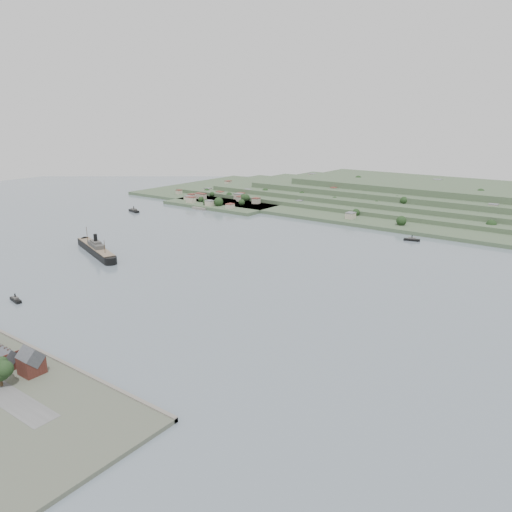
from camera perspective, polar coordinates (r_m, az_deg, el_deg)
The scene contains 7 objects.
ground at distance 385.22m, azimuth -4.79°, elevation -2.63°, with size 1400.00×1400.00×0.00m, color slate.
gabled_building at distance 267.17m, azimuth -24.31°, elevation -10.96°, with size 10.40×10.18×14.09m.
far_peninsula at distance 708.19m, azimuth 18.64°, elevation 6.20°, with size 760.00×309.00×30.00m.
steamship at distance 476.78m, azimuth -17.90°, elevation 0.82°, with size 88.63×39.11×22.03m.
tugboat at distance 375.70m, azimuth -25.78°, elevation -4.51°, with size 13.20×5.28×5.78m.
ferry_west at distance 662.51m, azimuth -13.78°, elevation 5.07°, with size 20.83×10.29×7.53m.
ferry_east at distance 520.88m, azimuth 17.38°, elevation 1.82°, with size 16.21×8.23×5.86m.
Camera 1 is at (242.87, -272.43, 123.26)m, focal length 35.00 mm.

